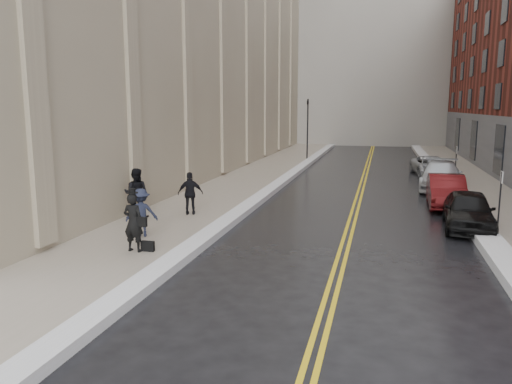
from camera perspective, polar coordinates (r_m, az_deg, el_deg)
The scene contains 18 objects.
ground at distance 13.27m, azimuth -2.33°, elevation -10.44°, with size 160.00×160.00×0.00m, color black.
sidewalk_left at distance 29.42m, azimuth -1.86°, elevation 0.94°, with size 4.00×64.00×0.15m, color gray.
sidewalk_right at distance 28.81m, azimuth 24.90°, elevation -0.16°, with size 3.00×64.00×0.15m, color gray.
lane_stripe_a at distance 28.33m, azimuth 11.64°, elevation 0.25°, with size 0.12×64.00×0.01m, color gold.
lane_stripe_b at distance 28.32m, azimuth 12.12°, elevation 0.23°, with size 0.12×64.00×0.01m, color gold.
snow_ridge_left at distance 28.87m, azimuth 2.53°, elevation 0.88°, with size 0.70×60.80×0.26m, color silver.
snow_ridge_right at distance 28.51m, azimuth 21.26°, elevation 0.14°, with size 0.85×60.80×0.30m, color silver.
traffic_signal at distance 42.41m, azimuth 5.92°, elevation 7.68°, with size 0.18×0.15×5.20m.
parking_sign_near at distance 20.65m, azimuth 26.14°, elevation -0.23°, with size 0.06×0.35×2.23m.
parking_sign_far at distance 32.38m, azimuth 21.88°, elevation 3.34°, with size 0.06×0.35×2.23m.
car_black at distance 20.33m, azimuth 23.10°, elevation -1.96°, with size 1.72×4.27×1.45m, color black.
car_maroon at distance 24.55m, azimuth 20.93°, elevation 0.10°, with size 1.56×4.47×1.47m, color #4D0D0F.
car_silver_near at distance 29.68m, azimuth 20.37°, elevation 1.78°, with size 2.18×5.37×1.56m, color #B1B4B9.
car_silver_far at distance 35.59m, azimuth 19.37°, elevation 2.84°, with size 2.11×4.57×1.27m, color #A8ACB1.
pedestrian_main at distance 15.79m, azimuth -13.83°, elevation -3.39°, with size 0.67×0.44×1.83m, color black.
pedestrian_a at distance 20.49m, azimuth -13.54°, elevation -0.14°, with size 0.98×0.76×2.01m, color black.
pedestrian_b at distance 17.56m, azimuth -12.96°, elevation -2.32°, with size 1.08×0.62×1.66m, color #1B2032.
pedestrian_c at distance 20.78m, azimuth -7.51°, elevation -0.16°, with size 1.04×0.43×1.77m, color black.
Camera 1 is at (3.58, -11.93, 4.58)m, focal length 35.00 mm.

